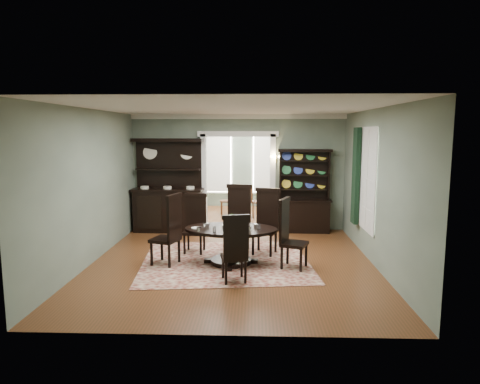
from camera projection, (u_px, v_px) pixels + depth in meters
The scene contains 19 objects.
room at pixel (232, 183), 8.21m from camera, with size 5.51×6.01×3.01m.
parlor at pixel (241, 164), 13.65m from camera, with size 3.51×3.50×3.01m.
doorway_trim at pixel (238, 168), 11.13m from camera, with size 2.08×0.25×2.57m.
right_window at pixel (362, 178), 8.99m from camera, with size 0.15×1.47×2.12m.
wall_sconce at pixel (275, 158), 10.91m from camera, with size 0.27×0.21×0.21m.
rug at pixel (226, 261), 8.50m from camera, with size 3.25×2.96×0.01m, color maroon.
dining_table at pixel (231, 239), 8.31m from camera, with size 1.87×1.78×0.71m.
centerpiece at pixel (229, 224), 8.35m from camera, with size 1.36×0.88×0.22m.
chair_far_left at pixel (195, 221), 9.14m from camera, with size 0.50×0.48×1.26m.
chair_far_mid at pixel (238, 216), 9.22m from camera, with size 0.61×0.59×1.44m.
chair_far_right at pixel (266, 219), 9.04m from camera, with size 0.63×0.62×1.38m.
chair_end_left at pixel (170, 228), 8.18m from camera, with size 0.62×0.64×1.39m.
chair_end_right at pixel (289, 232), 8.04m from camera, with size 0.61×0.63×1.33m.
chair_near at pixel (235, 247), 7.20m from camera, with size 0.53×0.51×1.20m.
sideboard at pixel (168, 199), 11.03m from camera, with size 1.84×0.72×2.39m.
welsh_dresser at pixel (304, 202), 10.96m from camera, with size 1.38×0.54×2.12m.
parlor_table at pixel (240, 201), 12.96m from camera, with size 0.78×0.78×0.72m.
parlor_chair_left at pixel (228, 199), 13.21m from camera, with size 0.40×0.39×0.91m.
parlor_chair_right at pixel (254, 200), 12.78m from camera, with size 0.47×0.46×1.00m.
Camera 1 is at (0.45, -8.10, 2.57)m, focal length 32.00 mm.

